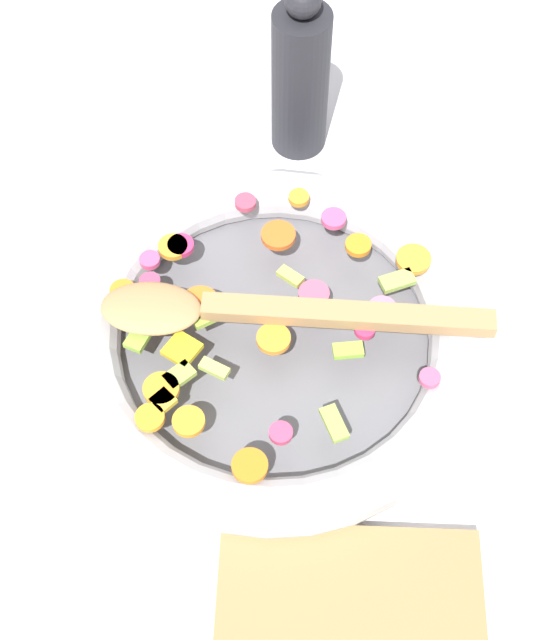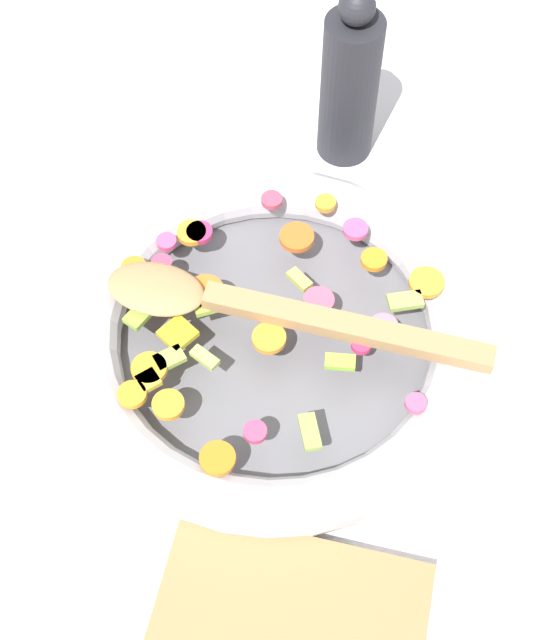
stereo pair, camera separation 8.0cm
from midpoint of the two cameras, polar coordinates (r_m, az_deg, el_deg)
ground_plane at (r=0.84m, az=-2.71°, el=-2.01°), size 4.00×4.00×0.00m
skillet at (r=0.82m, az=-2.77°, el=-1.25°), size 0.38×0.38×0.05m
chopped_vegetables at (r=0.80m, az=-4.06°, el=0.10°), size 0.31×0.30×0.01m
wooden_spoon at (r=0.79m, az=-4.14°, el=0.33°), size 0.06×0.35×0.01m
pepper_mill at (r=0.93m, az=-0.86°, el=15.10°), size 0.06×0.06×0.20m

